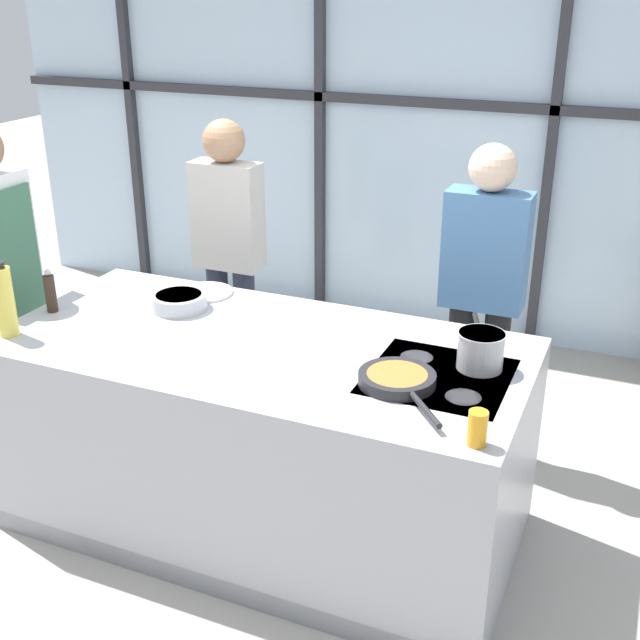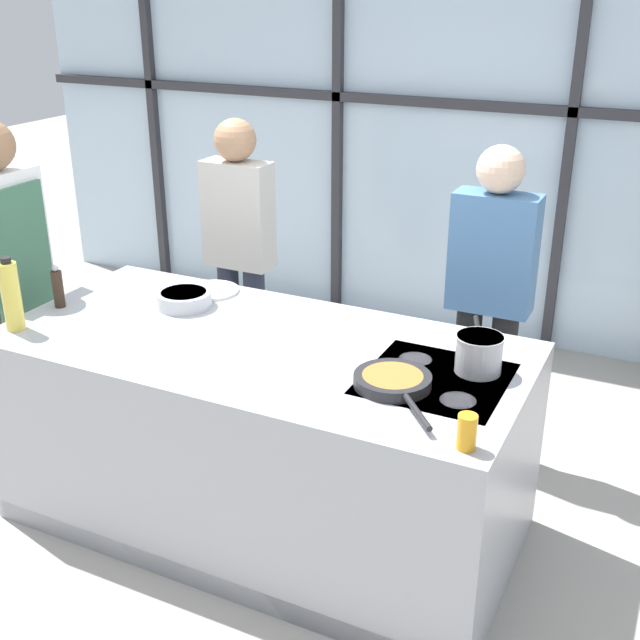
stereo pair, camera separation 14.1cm
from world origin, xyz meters
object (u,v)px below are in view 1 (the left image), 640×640
at_px(spectator_center_left, 483,284).
at_px(juice_glass_near, 477,428).
at_px(mixing_bowl, 179,301).
at_px(oil_bottle, 5,301).
at_px(white_plate, 205,292).
at_px(spectator_far_left, 229,244).
at_px(pepper_grinder, 50,292).
at_px(saucepan, 481,349).
at_px(frying_pan, 398,379).

relative_size(spectator_center_left, juice_glass_near, 13.22).
height_order(mixing_bowl, oil_bottle, oil_bottle).
bearing_deg(white_plate, spectator_center_left, 26.78).
height_order(spectator_far_left, mixing_bowl, spectator_far_left).
bearing_deg(spectator_far_left, oil_bottle, 77.47).
bearing_deg(juice_glass_near, pepper_grinder, 170.06).
height_order(pepper_grinder, juice_glass_near, pepper_grinder).
height_order(saucepan, mixing_bowl, saucepan).
bearing_deg(spectator_center_left, pepper_grinder, 31.87).
distance_m(mixing_bowl, pepper_grinder, 0.57).
height_order(spectator_far_left, saucepan, spectator_far_left).
height_order(spectator_far_left, pepper_grinder, spectator_far_left).
relative_size(oil_bottle, pepper_grinder, 1.61).
xyz_separation_m(spectator_far_left, spectator_center_left, (1.40, -0.00, -0.02)).
relative_size(pepper_grinder, juice_glass_near, 1.67).
height_order(spectator_far_left, oil_bottle, spectator_far_left).
bearing_deg(spectator_far_left, spectator_center_left, -180.00).
distance_m(white_plate, juice_glass_near, 1.70).
relative_size(mixing_bowl, oil_bottle, 0.78).
distance_m(frying_pan, pepper_grinder, 1.65).
height_order(saucepan, pepper_grinder, pepper_grinder).
xyz_separation_m(spectator_center_left, juice_glass_near, (0.30, -1.41, 0.04)).
bearing_deg(mixing_bowl, frying_pan, -15.42).
distance_m(spectator_far_left, pepper_grinder, 1.11).
height_order(spectator_center_left, juice_glass_near, spectator_center_left).
bearing_deg(juice_glass_near, saucepan, 101.96).
bearing_deg(juice_glass_near, white_plate, 151.39).
xyz_separation_m(pepper_grinder, juice_glass_near, (2.00, -0.35, -0.03)).
bearing_deg(oil_bottle, pepper_grinder, 92.07).
bearing_deg(mixing_bowl, spectator_center_left, 33.91).
bearing_deg(frying_pan, spectator_center_left, 86.78).
relative_size(spectator_far_left, frying_pan, 3.66).
height_order(mixing_bowl, juice_glass_near, juice_glass_near).
bearing_deg(frying_pan, pepper_grinder, 177.87).
distance_m(pepper_grinder, juice_glass_near, 2.04).
relative_size(spectator_center_left, white_plate, 6.08).
relative_size(spectator_center_left, frying_pan, 3.61).
xyz_separation_m(spectator_far_left, mixing_bowl, (0.20, -0.81, -0.00)).
relative_size(frying_pan, mixing_bowl, 1.74).
distance_m(oil_bottle, pepper_grinder, 0.28).
xyz_separation_m(frying_pan, pepper_grinder, (-1.64, 0.06, 0.07)).
height_order(frying_pan, white_plate, frying_pan).
distance_m(spectator_far_left, frying_pan, 1.75).
bearing_deg(spectator_center_left, saucepan, 101.83).
height_order(frying_pan, juice_glass_near, juice_glass_near).
height_order(oil_bottle, pepper_grinder, oil_bottle).
bearing_deg(spectator_far_left, mixing_bowl, 103.74).
relative_size(spectator_center_left, mixing_bowl, 6.28).
distance_m(spectator_center_left, white_plate, 1.33).
xyz_separation_m(spectator_far_left, frying_pan, (1.34, -1.12, -0.02)).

